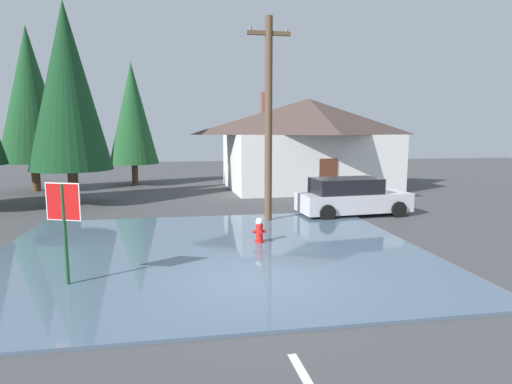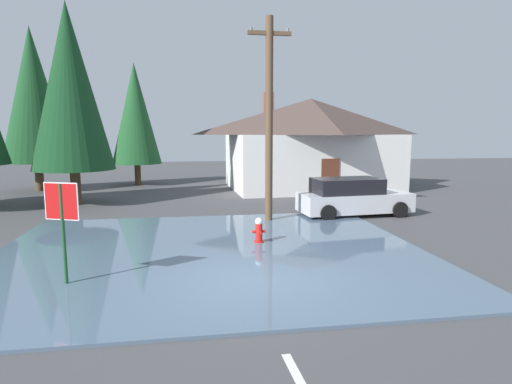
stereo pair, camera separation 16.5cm
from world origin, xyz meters
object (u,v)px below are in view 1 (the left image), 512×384
Objects in this scene: pine_tree_tall_left at (133,114)px; pine_tree_short_left at (30,95)px; pine_tree_far_center at (67,87)px; stop_sign_near at (64,213)px; utility_pole at (268,117)px; parked_car at (351,197)px; fire_hydrant at (259,231)px; house at (308,142)px.

pine_tree_tall_left is 5.72m from pine_tree_short_left.
pine_tree_short_left is 1.00× the size of pine_tree_far_center.
utility_pole is at bearing 46.37° from stop_sign_near.
pine_tree_far_center is at bearing 159.18° from parked_car.
parked_car is at bearing -49.93° from pine_tree_tall_left.
stop_sign_near is 12.07m from pine_tree_far_center.
pine_tree_short_left is (-11.53, 10.48, 1.49)m from utility_pole.
parked_car is 0.61× the size of pine_tree_tall_left.
utility_pole is 15.65m from pine_tree_short_left.
fire_hydrant is 0.08× the size of house.
stop_sign_near is 8.63m from utility_pole.
house is at bearing 85.46° from parked_car.
stop_sign_near is 0.31× the size of utility_pole.
pine_tree_short_left is (-5.78, 16.51, 3.75)m from stop_sign_near.
pine_tree_short_left reaches higher than pine_tree_tall_left.
pine_tree_short_left is at bearing -160.69° from pine_tree_tall_left.
parked_car is (3.62, 0.67, -3.20)m from utility_pole.
parked_car is at bearing -20.82° from pine_tree_far_center.
house reaches higher than stop_sign_near.
stop_sign_near is at bearing -70.70° from pine_tree_short_left.
utility_pole is (5.75, 6.03, 2.26)m from stop_sign_near.
pine_tree_far_center reaches higher than pine_tree_tall_left.
house is 16.10m from pine_tree_short_left.
pine_tree_short_left is at bearing 137.74° from utility_pole.
utility_pole is at bearing -42.26° from pine_tree_short_left.
utility_pole is 4.88m from parked_car.
utility_pole reaches higher than stop_sign_near.
utility_pole is (0.92, 3.20, 3.53)m from fire_hydrant.
stop_sign_near is at bearing -144.44° from parked_car.
house is at bearing 56.45° from stop_sign_near.
utility_pole is 9.84m from pine_tree_far_center.
pine_tree_short_left reaches higher than stop_sign_near.
pine_tree_short_left is (-15.82, 1.37, 2.66)m from house.
pine_tree_far_center is (-12.53, -3.93, 2.64)m from house.
pine_tree_far_center is at bearing 147.86° from utility_pole.
fire_hydrant is 12.20m from pine_tree_far_center.
parked_car is 18.65m from pine_tree_short_left.
stop_sign_near is 18.20m from house.
utility_pole is at bearing -63.32° from pine_tree_tall_left.
parked_car is (-0.67, -8.44, -2.03)m from house.
house is 1.36× the size of pine_tree_tall_left.
fire_hydrant is 0.09× the size of pine_tree_far_center.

